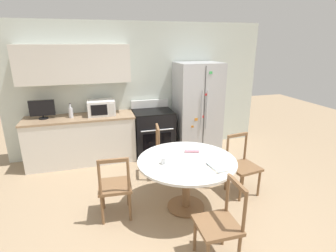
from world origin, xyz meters
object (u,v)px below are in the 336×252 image
object	(u,v)px
countertop_tv	(42,109)
dining_chair_left	(115,187)
refrigerator	(197,108)
dining_chair_far	(167,152)
microwave	(101,108)
counter_bottle	(71,112)
dining_chair_right	(242,166)
candle_glass	(164,161)
oven_range	(153,132)
dining_chair_near	(220,224)

from	to	relation	value
countertop_tv	dining_chair_left	size ratio (longest dim) A/B	0.47
refrigerator	dining_chair_far	world-z (taller)	refrigerator
microwave	counter_bottle	distance (m)	0.55
dining_chair_far	dining_chair_right	xyz separation A→B (m)	(0.94, -0.81, 0.00)
microwave	dining_chair_left	world-z (taller)	microwave
refrigerator	dining_chair_right	world-z (taller)	refrigerator
microwave	countertop_tv	distance (m)	1.02
refrigerator	dining_chair_right	distance (m)	1.81
microwave	candle_glass	bearing A→B (deg)	-71.36
refrigerator	microwave	xyz separation A→B (m)	(-1.91, 0.08, 0.12)
dining_chair_left	dining_chair_right	bearing A→B (deg)	5.75
oven_range	dining_chair_left	size ratio (longest dim) A/B	1.20
countertop_tv	dining_chair_left	world-z (taller)	countertop_tv
microwave	candle_glass	size ratio (longest dim) A/B	5.62
oven_range	counter_bottle	size ratio (longest dim) A/B	4.03
oven_range	dining_chair_far	size ratio (longest dim) A/B	1.20
counter_bottle	candle_glass	bearing A→B (deg)	-58.15
dining_chair_far	dining_chair_right	size ratio (longest dim) A/B	1.00
counter_bottle	dining_chair_left	world-z (taller)	counter_bottle
refrigerator	counter_bottle	distance (m)	2.45
counter_bottle	dining_chair_right	world-z (taller)	counter_bottle
oven_range	counter_bottle	xyz separation A→B (m)	(-1.53, 0.01, 0.53)
microwave	dining_chair_far	distance (m)	1.55
oven_range	dining_chair_far	distance (m)	0.97
counter_bottle	dining_chair_right	xyz separation A→B (m)	(2.49, -1.79, -0.57)
countertop_tv	dining_chair_far	xyz separation A→B (m)	(2.02, -1.03, -0.65)
counter_bottle	dining_chair_far	world-z (taller)	counter_bottle
refrigerator	dining_chair_near	size ratio (longest dim) A/B	2.04
dining_chair_left	dining_chair_near	bearing A→B (deg)	-43.16
counter_bottle	dining_chair_right	bearing A→B (deg)	-35.74
refrigerator	candle_glass	bearing A→B (deg)	-122.63
refrigerator	dining_chair_far	xyz separation A→B (m)	(-0.91, -0.93, -0.48)
dining_chair_left	dining_chair_near	distance (m)	1.42
refrigerator	oven_range	world-z (taller)	refrigerator
dining_chair_near	candle_glass	xyz separation A→B (m)	(-0.34, 0.93, 0.33)
dining_chair_right	oven_range	bearing A→B (deg)	-70.13
refrigerator	dining_chair_far	size ratio (longest dim) A/B	2.04
oven_range	counter_bottle	bearing A→B (deg)	179.70
countertop_tv	candle_glass	distance (m)	2.66
refrigerator	candle_glass	size ratio (longest dim) A/B	20.69
refrigerator	dining_chair_right	xyz separation A→B (m)	(0.03, -1.75, -0.48)
dining_chair_left	dining_chair_near	size ratio (longest dim) A/B	1.00
dining_chair_near	candle_glass	world-z (taller)	dining_chair_near
refrigerator	counter_bottle	xyz separation A→B (m)	(-2.45, 0.04, 0.08)
refrigerator	microwave	distance (m)	1.91
microwave	counter_bottle	world-z (taller)	microwave
dining_chair_far	microwave	bearing A→B (deg)	-127.17
microwave	candle_glass	xyz separation A→B (m)	(0.68, -2.01, -0.27)
oven_range	microwave	distance (m)	1.14
refrigerator	dining_chair_near	distance (m)	3.03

